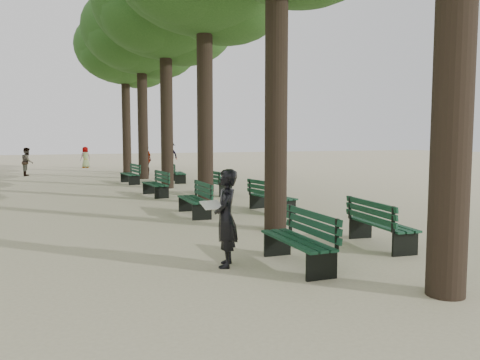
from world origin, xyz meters
name	(u,v)px	position (x,y,z in m)	size (l,w,h in m)	color
ground	(279,270)	(0.00, 0.00, 0.00)	(120.00, 120.00, 0.00)	beige
tree_central_3	(165,5)	(1.50, 13.00, 7.65)	(6.00, 6.00, 9.95)	#33261C
tree_central_4	(141,31)	(1.50, 18.00, 7.65)	(6.00, 6.00, 9.95)	#33261C
tree_central_5	(125,48)	(1.50, 23.00, 7.65)	(6.00, 6.00, 9.95)	#33261C
bench_left_0	(297,251)	(0.37, 0.04, 0.27)	(0.65, 1.82, 0.92)	black
bench_left_1	(194,206)	(0.37, 5.68, 0.27)	(0.66, 1.83, 0.92)	black
bench_left_2	(155,189)	(0.37, 10.41, 0.27)	(0.68, 1.83, 0.92)	black
bench_left_3	(130,178)	(0.37, 15.66, 0.27)	(0.70, 1.84, 0.92)	black
bench_right_0	(381,233)	(2.63, 0.66, 0.27)	(0.80, 1.86, 0.92)	black
bench_right_1	(272,203)	(2.63, 5.40, 0.27)	(0.81, 1.86, 0.92)	black
bench_right_2	(216,187)	(2.63, 10.03, 0.27)	(0.75, 1.85, 0.92)	black
bench_right_3	(178,177)	(2.63, 15.36, 0.27)	(0.81, 1.86, 0.92)	black
man_with_map	(226,218)	(-0.71, 0.53, 0.82)	(0.72, 0.73, 1.63)	black
pedestrian_a	(27,162)	(-4.18, 22.55, 0.81)	(0.78, 0.32, 1.61)	#262628
pedestrian_d	(85,157)	(-0.48, 28.83, 0.76)	(0.75, 0.31, 1.53)	#262628
pedestrian_c	(146,160)	(2.16, 20.48, 0.89)	(1.04, 0.36, 1.78)	#262628
pedestrian_b	(170,155)	(5.22, 26.60, 0.94)	(1.22, 0.38, 1.88)	#262628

